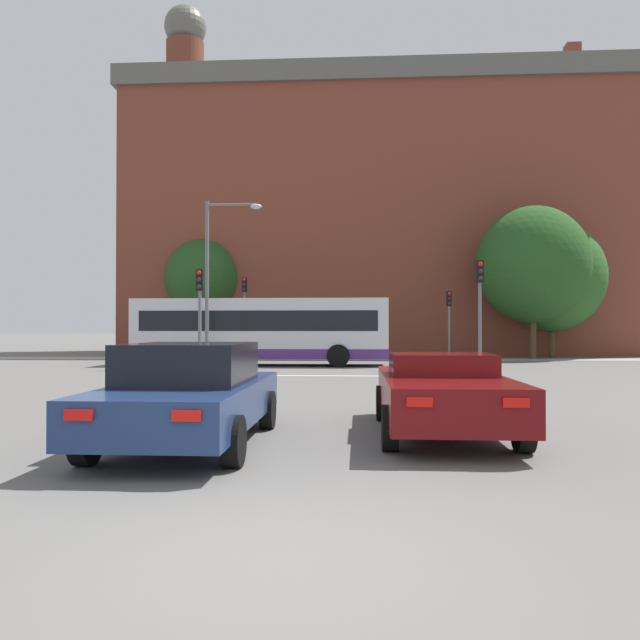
{
  "coord_description": "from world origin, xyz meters",
  "views": [
    {
      "loc": [
        0.64,
        -4.6,
        1.69
      ],
      "look_at": [
        -0.91,
        20.54,
        2.04
      ],
      "focal_mm": 35.0,
      "sensor_mm": 36.0,
      "label": 1
    }
  ],
  "objects_px": {
    "traffic_light_near_left": "(200,303)",
    "bus_crossing_lead": "(261,330)",
    "traffic_light_near_right": "(480,298)",
    "pedestrian_waiting": "(261,340)",
    "street_lamp_junction": "(217,265)",
    "pedestrian_walking_east": "(244,341)",
    "traffic_light_far_right": "(449,313)",
    "car_saloon_left": "(191,393)",
    "car_roadster_right": "(442,392)",
    "traffic_light_far_left": "(244,305)"
  },
  "relations": [
    {
      "from": "pedestrian_walking_east",
      "to": "traffic_light_near_left",
      "type": "bearing_deg",
      "value": -125.29
    },
    {
      "from": "car_saloon_left",
      "to": "pedestrian_waiting",
      "type": "xyz_separation_m",
      "value": [
        -2.98,
        25.59,
        0.28
      ]
    },
    {
      "from": "car_roadster_right",
      "to": "traffic_light_near_left",
      "type": "distance_m",
      "value": 14.58
    },
    {
      "from": "car_roadster_right",
      "to": "bus_crossing_lead",
      "type": "relative_size",
      "value": 0.41
    },
    {
      "from": "car_roadster_right",
      "to": "pedestrian_waiting",
      "type": "height_order",
      "value": "pedestrian_waiting"
    },
    {
      "from": "traffic_light_near_left",
      "to": "bus_crossing_lead",
      "type": "bearing_deg",
      "value": 76.24
    },
    {
      "from": "traffic_light_near_right",
      "to": "street_lamp_junction",
      "type": "distance_m",
      "value": 11.22
    },
    {
      "from": "street_lamp_junction",
      "to": "car_roadster_right",
      "type": "bearing_deg",
      "value": -65.58
    },
    {
      "from": "traffic_light_near_left",
      "to": "pedestrian_walking_east",
      "type": "height_order",
      "value": "traffic_light_near_left"
    },
    {
      "from": "traffic_light_near_left",
      "to": "traffic_light_far_right",
      "type": "height_order",
      "value": "traffic_light_near_left"
    },
    {
      "from": "traffic_light_far_right",
      "to": "pedestrian_waiting",
      "type": "relative_size",
      "value": 2.11
    },
    {
      "from": "car_roadster_right",
      "to": "traffic_light_near_left",
      "type": "relative_size",
      "value": 1.22
    },
    {
      "from": "car_roadster_right",
      "to": "pedestrian_walking_east",
      "type": "relative_size",
      "value": 2.86
    },
    {
      "from": "traffic_light_near_right",
      "to": "traffic_light_far_right",
      "type": "height_order",
      "value": "traffic_light_near_right"
    },
    {
      "from": "car_saloon_left",
      "to": "traffic_light_far_right",
      "type": "xyz_separation_m",
      "value": [
        7.28,
        24.6,
        1.76
      ]
    },
    {
      "from": "traffic_light_far_right",
      "to": "pedestrian_waiting",
      "type": "distance_m",
      "value": 10.41
    },
    {
      "from": "street_lamp_junction",
      "to": "pedestrian_walking_east",
      "type": "distance_m",
      "value": 9.28
    },
    {
      "from": "traffic_light_near_right",
      "to": "pedestrian_waiting",
      "type": "distance_m",
      "value": 15.44
    },
    {
      "from": "traffic_light_near_right",
      "to": "pedestrian_walking_east",
      "type": "height_order",
      "value": "traffic_light_near_right"
    },
    {
      "from": "car_saloon_left",
      "to": "traffic_light_far_left",
      "type": "relative_size",
      "value": 1.06
    },
    {
      "from": "car_saloon_left",
      "to": "pedestrian_walking_east",
      "type": "height_order",
      "value": "pedestrian_walking_east"
    },
    {
      "from": "car_saloon_left",
      "to": "pedestrian_waiting",
      "type": "bearing_deg",
      "value": 96.38
    },
    {
      "from": "traffic_light_far_left",
      "to": "pedestrian_walking_east",
      "type": "relative_size",
      "value": 2.72
    },
    {
      "from": "traffic_light_near_right",
      "to": "pedestrian_walking_east",
      "type": "distance_m",
      "value": 16.55
    },
    {
      "from": "car_roadster_right",
      "to": "traffic_light_near_right",
      "type": "relative_size",
      "value": 1.14
    },
    {
      "from": "traffic_light_near_left",
      "to": "car_saloon_left",
      "type": "bearing_deg",
      "value": -76.04
    },
    {
      "from": "traffic_light_near_left",
      "to": "street_lamp_junction",
      "type": "distance_m",
      "value": 4.23
    },
    {
      "from": "bus_crossing_lead",
      "to": "traffic_light_far_left",
      "type": "height_order",
      "value": "traffic_light_far_left"
    },
    {
      "from": "street_lamp_junction",
      "to": "pedestrian_walking_east",
      "type": "xyz_separation_m",
      "value": [
        -0.44,
        8.6,
        -3.46
      ]
    },
    {
      "from": "traffic_light_far_left",
      "to": "pedestrian_waiting",
      "type": "xyz_separation_m",
      "value": [
        0.81,
        0.76,
        -1.97
      ]
    },
    {
      "from": "car_saloon_left",
      "to": "pedestrian_walking_east",
      "type": "xyz_separation_m",
      "value": [
        -4.08,
        26.12,
        0.22
      ]
    },
    {
      "from": "bus_crossing_lead",
      "to": "pedestrian_walking_east",
      "type": "relative_size",
      "value": 6.96
    },
    {
      "from": "pedestrian_waiting",
      "to": "traffic_light_near_left",
      "type": "bearing_deg",
      "value": 156.98
    },
    {
      "from": "street_lamp_junction",
      "to": "pedestrian_walking_east",
      "type": "relative_size",
      "value": 4.34
    },
    {
      "from": "street_lamp_junction",
      "to": "pedestrian_waiting",
      "type": "bearing_deg",
      "value": 85.34
    },
    {
      "from": "street_lamp_junction",
      "to": "pedestrian_waiting",
      "type": "distance_m",
      "value": 8.79
    },
    {
      "from": "traffic_light_near_left",
      "to": "traffic_light_near_right",
      "type": "bearing_deg",
      "value": 0.55
    },
    {
      "from": "car_roadster_right",
      "to": "pedestrian_walking_east",
      "type": "height_order",
      "value": "pedestrian_walking_east"
    },
    {
      "from": "car_roadster_right",
      "to": "traffic_light_far_left",
      "type": "bearing_deg",
      "value": 107.88
    },
    {
      "from": "bus_crossing_lead",
      "to": "traffic_light_near_left",
      "type": "bearing_deg",
      "value": 166.24
    },
    {
      "from": "car_saloon_left",
      "to": "traffic_light_near_left",
      "type": "xyz_separation_m",
      "value": [
        -3.4,
        13.69,
        1.88
      ]
    },
    {
      "from": "traffic_light_far_left",
      "to": "pedestrian_walking_east",
      "type": "height_order",
      "value": "traffic_light_far_left"
    },
    {
      "from": "traffic_light_far_right",
      "to": "pedestrian_walking_east",
      "type": "height_order",
      "value": "traffic_light_far_right"
    },
    {
      "from": "car_roadster_right",
      "to": "traffic_light_far_right",
      "type": "height_order",
      "value": "traffic_light_far_right"
    },
    {
      "from": "traffic_light_far_right",
      "to": "pedestrian_waiting",
      "type": "bearing_deg",
      "value": 174.52
    },
    {
      "from": "car_saloon_left",
      "to": "street_lamp_junction",
      "type": "distance_m",
      "value": 18.26
    },
    {
      "from": "traffic_light_near_right",
      "to": "pedestrian_waiting",
      "type": "bearing_deg",
      "value": 129.72
    },
    {
      "from": "car_saloon_left",
      "to": "traffic_light_far_right",
      "type": "height_order",
      "value": "traffic_light_far_right"
    },
    {
      "from": "traffic_light_far_left",
      "to": "street_lamp_junction",
      "type": "height_order",
      "value": "street_lamp_junction"
    },
    {
      "from": "traffic_light_far_right",
      "to": "street_lamp_junction",
      "type": "xyz_separation_m",
      "value": [
        -10.92,
        -7.09,
        1.93
      ]
    }
  ]
}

